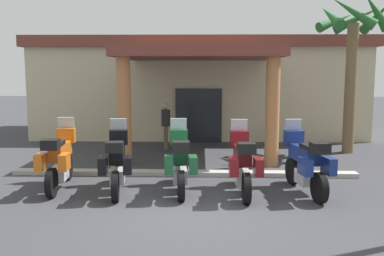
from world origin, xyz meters
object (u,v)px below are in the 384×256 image
Objects in this scene: motorcycle_orange at (59,159)px; motorcycle_black at (117,162)px; motorcycle_blue at (306,163)px; motorcycle_green at (180,161)px; motel_building at (199,86)px; motorcycle_maroon at (243,163)px; palm_tree_near_portico at (353,41)px; pedestrian at (166,122)px.

motorcycle_black is at bearing -105.83° from motorcycle_orange.
motorcycle_orange and motorcycle_black have the same top height.
motorcycle_black is 4.28m from motorcycle_blue.
motorcycle_orange is 1.00× the size of motorcycle_green.
motorcycle_green is (-0.22, -9.72, -1.42)m from motel_building.
motorcycle_blue is at bearing -88.45° from motorcycle_maroon.
motorcycle_orange is 4.29m from motorcycle_maroon.
motorcycle_maroon is at bearing 83.75° from motorcycle_blue.
motorcycle_green is at bearing 82.33° from motorcycle_maroon.
motorcycle_maroon is (1.21, -9.87, -1.42)m from motel_building.
motorcycle_orange is 1.00× the size of motorcycle_black.
motorcycle_maroon is (4.28, -0.28, 0.00)m from motorcycle_orange.
motorcycle_green is 2.85m from motorcycle_blue.
motorcycle_blue is (1.43, 0.09, 0.00)m from motorcycle_maroon.
motorcycle_maroon is at bearing -127.96° from palm_tree_near_portico.
motorcycle_black is at bearing 87.50° from motorcycle_maroon.
pedestrian reaches higher than motorcycle_maroon.
motorcycle_black is 1.00× the size of motorcycle_blue.
motorcycle_orange is 1.00× the size of motorcycle_maroon.
motorcycle_orange is at bearing 71.51° from motorcycle_black.
motel_building reaches higher than motorcycle_black.
pedestrian is at bearing 24.36° from motorcycle_blue.
motorcycle_maroon is at bearing -99.23° from motorcycle_black.
motel_building is 8.49× the size of pedestrian.
motel_building is 6.34× the size of motorcycle_orange.
pedestrian is (-3.72, 5.50, 0.26)m from motorcycle_blue.
motorcycle_green is 5.51m from pedestrian.
pedestrian is (0.56, 5.55, 0.26)m from motorcycle_black.
pedestrian is (-0.86, 5.44, 0.26)m from motorcycle_green.
motorcycle_green is (1.43, 0.11, 0.00)m from motorcycle_black.
motorcycle_maroon is (1.43, -0.14, 0.00)m from motorcycle_green.
motorcycle_black is 5.59m from pedestrian.
motorcycle_orange is at bearing 81.41° from motorcycle_green.
palm_tree_near_portico reaches higher than motorcycle_blue.
motorcycle_orange and motorcycle_blue have the same top height.
motorcycle_black is 2.85m from motorcycle_maroon.
motorcycle_orange is 1.00× the size of motorcycle_blue.
motorcycle_black is 9.09m from palm_tree_near_portico.
motorcycle_blue is (5.70, -0.19, 0.00)m from motorcycle_orange.
motorcycle_black is at bearing 72.51° from pedestrian.
motorcycle_orange is at bearing -149.59° from palm_tree_near_portico.
motorcycle_black is 1.33× the size of pedestrian.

